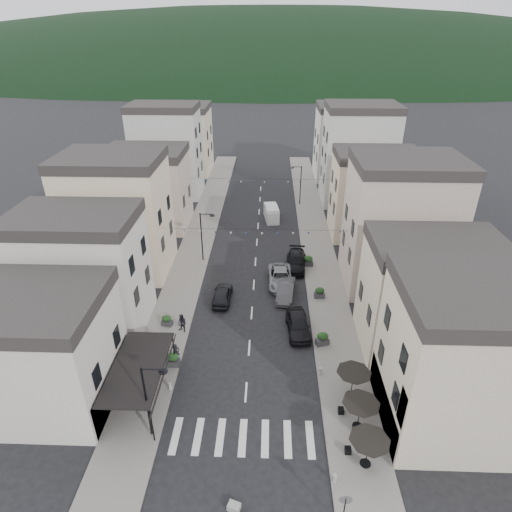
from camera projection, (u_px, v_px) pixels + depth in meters
The scene contains 31 objects.
ground at pixel (241, 465), 26.78m from camera, with size 700.00×700.00×0.00m, color black.
sidewalk_left at pixel (199, 238), 55.06m from camera, with size 4.00×76.00×0.12m, color slate.
sidewalk_right at pixel (316, 239), 54.61m from camera, with size 4.00×76.00×0.12m, color slate.
hill_backdrop at pixel (270, 64), 290.06m from camera, with size 640.00×360.00×70.00m, color black.
boutique_building at pixel (22, 356), 29.72m from camera, with size 12.00×8.00×8.00m, color beige.
bistro_building at pixel (468, 365), 27.46m from camera, with size 10.00×8.00×10.00m, color beige.
boutique_awning at pixel (141, 368), 29.90m from camera, with size 3.77×7.50×3.28m.
buildings_row_left at pixel (151, 177), 57.42m from camera, with size 10.20×54.16×14.00m.
buildings_row_right at pixel (370, 181), 55.44m from camera, with size 10.20×54.16×14.50m.
cafe_terrace at pixel (361, 406), 27.88m from camera, with size 2.50×8.10×2.53m.
streetlamp_left_near at pixel (150, 395), 26.94m from camera, with size 1.70×0.56×6.00m.
streetlamp_left_far at pixel (204, 232), 48.00m from camera, with size 1.70×0.56×6.00m.
streetlamp_right_far at pixel (299, 181), 63.45m from camera, with size 1.70×0.56×6.00m.
traffic_sign at pixel (345, 505), 22.61m from camera, with size 0.70×0.07×2.70m.
bollards at pixel (246, 393), 31.41m from camera, with size 11.66×10.26×0.60m.
bunting_near at pixel (254, 232), 43.38m from camera, with size 19.00×0.28×0.62m.
bunting_far at pixel (259, 181), 57.43m from camera, with size 19.00×0.28×0.62m.
parked_car_a at pixel (298, 324), 37.94m from camera, with size 1.92×4.77×1.63m, color black.
parked_car_b at pixel (286, 290), 42.89m from camera, with size 1.59×4.56×1.50m, color #38383B.
parked_car_c at pixel (280, 278), 45.04m from camera, with size 2.54×5.51×1.53m, color gray.
parked_car_d at pixel (296, 261), 48.07m from camera, with size 2.18×5.35×1.55m, color black.
parked_car_e at pixel (222, 294), 42.30m from camera, with size 1.74×4.33×1.47m, color black.
delivery_van at pixel (271, 213), 59.81m from camera, with size 2.25×4.51×2.07m.
pedestrian_a at pixel (176, 353), 34.48m from camera, with size 0.61×0.40×1.66m, color black.
pedestrian_b at pixel (182, 323), 37.79m from camera, with size 0.86×0.67×1.76m, color black.
concrete_block_c at pixel (234, 507), 24.24m from camera, with size 0.70×0.50×0.40m, color gray.
planter_la at pixel (173, 360), 34.09m from camera, with size 1.17×0.70×1.27m.
planter_lb at pixel (167, 321), 38.72m from camera, with size 1.05×0.71×1.08m.
planter_ra at pixel (323, 339), 36.38m from camera, with size 1.24×0.93×1.23m.
planter_rb at pixel (320, 293), 42.66m from camera, with size 1.05×0.59×1.16m.
planter_rc at pixel (308, 261), 48.30m from camera, with size 1.12×0.63×1.24m.
Camera 1 is at (1.55, -17.21, 24.31)m, focal length 30.00 mm.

